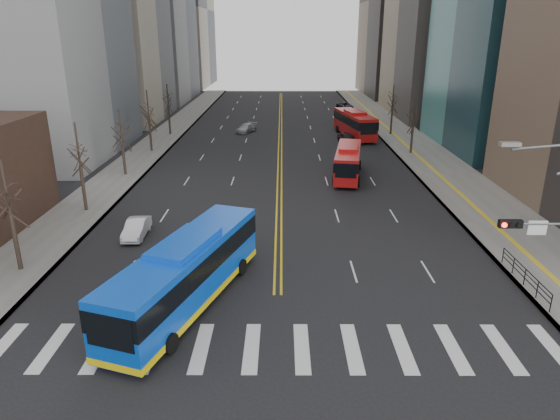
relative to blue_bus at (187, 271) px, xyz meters
name	(u,v)px	position (x,y,z in m)	size (l,w,h in m)	color
ground	(277,348)	(4.84, -4.00, -1.99)	(220.00, 220.00, 0.00)	black
sidewalk_right	(413,145)	(22.34, 41.00, -1.91)	(7.00, 130.00, 0.15)	slate
sidewalk_left	(155,144)	(-11.66, 41.00, -1.91)	(5.00, 130.00, 0.15)	slate
crosswalk	(277,348)	(4.84, -4.00, -1.98)	(26.70, 4.00, 0.01)	silver
centerline	(280,131)	(4.84, 51.00, -1.98)	(0.55, 100.00, 0.01)	gold
pedestrian_railing	(525,274)	(19.14, 2.00, -1.16)	(0.06, 6.06, 1.02)	black
street_trees	(214,121)	(-2.33, 30.55, 2.89)	(35.20, 47.20, 7.60)	#2F231D
blue_bus	(187,271)	(0.00, 0.00, 0.00)	(6.79, 13.31, 3.79)	blue
red_bus_near	(348,160)	(11.82, 25.58, -0.17)	(4.01, 10.41, 3.25)	red
red_bus_far	(355,123)	(15.34, 46.48, 0.06)	(4.80, 11.95, 3.68)	red
car_white	(136,228)	(-5.45, 9.58, -1.35)	(1.35, 3.88, 1.28)	white
car_dark_mid	(347,138)	(13.80, 42.59, -1.33)	(1.56, 3.87, 1.32)	black
car_silver	(246,128)	(-0.24, 49.98, -1.36)	(1.76, 4.32, 1.25)	#A5A6AB
car_dark_far	(345,106)	(17.34, 74.02, -1.36)	(2.09, 4.52, 1.26)	black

